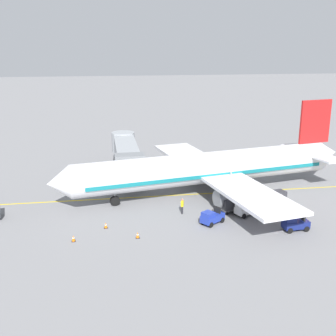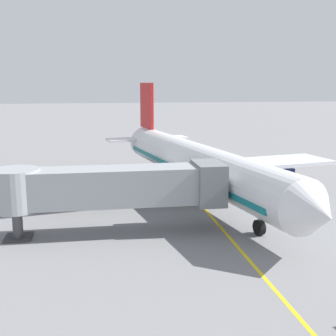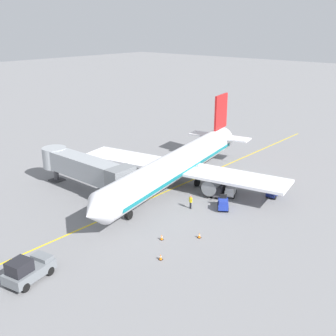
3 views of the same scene
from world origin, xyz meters
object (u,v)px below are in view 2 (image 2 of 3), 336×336
baggage_tug_lead (259,181)px  baggage_cart_front (253,182)px  jet_bridge (111,187)px  baggage_cart_third_in_train (224,172)px  ground_crew_wing_walker (270,196)px  baggage_tug_spare (291,190)px  baggage_tug_trailing (286,173)px  baggage_cart_second_in_train (239,176)px  parked_airliner (195,164)px

baggage_tug_lead → baggage_cart_front: baggage_tug_lead is taller
jet_bridge → baggage_cart_third_in_train: bearing=-129.2°
ground_crew_wing_walker → baggage_cart_front: bearing=-94.1°
baggage_tug_spare → baggage_cart_front: size_ratio=0.92×
baggage_cart_front → ground_crew_wing_walker: ground_crew_wing_walker is taller
baggage_tug_trailing → baggage_cart_second_in_train: size_ratio=0.87×
jet_bridge → baggage_tug_trailing: (-19.78, -14.93, -2.75)m
baggage_tug_lead → baggage_cart_second_in_train: 2.33m
baggage_tug_spare → baggage_cart_second_in_train: size_ratio=0.92×
baggage_tug_trailing → ground_crew_wing_walker: size_ratio=1.53×
baggage_tug_trailing → parked_airliner: bearing=25.8°
baggage_tug_lead → baggage_tug_trailing: (-4.38, -3.42, 0.00)m
baggage_tug_spare → baggage_cart_front: baggage_tug_spare is taller
baggage_tug_trailing → baggage_tug_spare: size_ratio=0.94×
baggage_cart_third_in_train → ground_crew_wing_walker: ground_crew_wing_walker is taller
parked_airliner → baggage_cart_front: 6.61m
baggage_cart_second_in_train → baggage_tug_spare: bearing=119.8°
baggage_tug_lead → ground_crew_wing_walker: (1.50, 6.52, 0.24)m
baggage_tug_spare → jet_bridge: bearing=23.6°
jet_bridge → baggage_tug_lead: size_ratio=5.85×
baggage_cart_front → baggage_cart_second_in_train: bearing=-79.4°
baggage_tug_trailing → baggage_tug_lead: bearing=38.0°
parked_airliner → ground_crew_wing_walker: parked_airliner is taller
ground_crew_wing_walker → baggage_cart_third_in_train: bearing=-84.9°
baggage_tug_spare → baggage_cart_third_in_train: size_ratio=0.92×
baggage_tug_spare → baggage_cart_second_in_train: baggage_tug_spare is taller
baggage_cart_front → baggage_tug_lead: bearing=-130.6°
baggage_tug_lead → baggage_tug_trailing: 5.56m
ground_crew_wing_walker → jet_bridge: bearing=19.8°
parked_airliner → baggage_tug_lead: size_ratio=13.41×
baggage_tug_lead → baggage_cart_third_in_train: size_ratio=0.93×
ground_crew_wing_walker → baggage_cart_second_in_train: bearing=-88.8°
baggage_cart_front → baggage_cart_second_in_train: (0.54, -2.92, 0.00)m
baggage_tug_lead → jet_bridge: bearing=36.8°
baggage_tug_spare → ground_crew_wing_walker: 3.94m
baggage_tug_lead → baggage_cart_third_in_train: baggage_tug_lead is taller
baggage_cart_second_in_train → ground_crew_wing_walker: size_ratio=1.76×
jet_bridge → baggage_tug_lead: bearing=-143.2°
baggage_tug_spare → ground_crew_wing_walker: bearing=38.1°
baggage_tug_lead → ground_crew_wing_walker: ground_crew_wing_walker is taller
jet_bridge → baggage_tug_trailing: bearing=-143.0°
baggage_tug_lead → baggage_cart_second_in_train: (1.67, -1.60, 0.24)m
baggage_tug_trailing → baggage_tug_spare: (2.79, 7.51, 0.00)m
baggage_tug_spare → baggage_cart_second_in_train: 6.56m
baggage_cart_front → baggage_tug_trailing: bearing=-139.3°
baggage_cart_third_in_train → ground_crew_wing_walker: bearing=95.1°
baggage_tug_lead → ground_crew_wing_walker: size_ratio=1.64×
baggage_cart_third_in_train → parked_airliner: bearing=53.6°
baggage_tug_lead → baggage_cart_second_in_train: bearing=-43.7°
parked_airliner → baggage_tug_spare: size_ratio=13.58×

